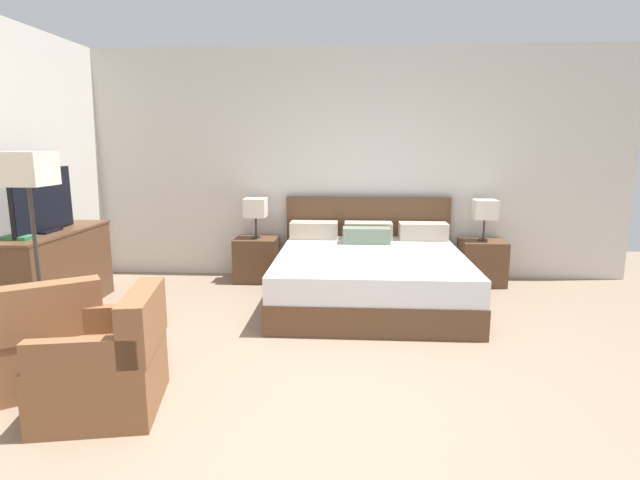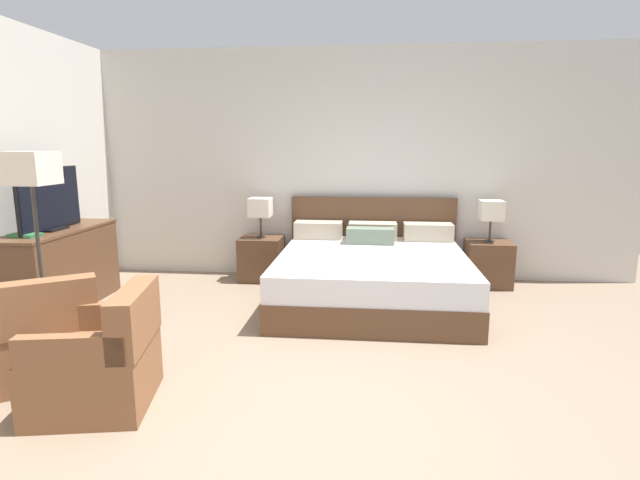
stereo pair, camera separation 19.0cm
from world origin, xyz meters
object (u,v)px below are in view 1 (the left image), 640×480
object	(u,v)px
table_lamp_right	(485,210)
floor_lamp	(29,184)
tv	(43,201)
armchair_companion	(108,366)
bed	(370,274)
dresser	(55,270)
nightstand_right	(482,262)
book_red_cover	(19,237)
table_lamp_left	(255,208)
nightstand_left	(257,259)
armchair_by_window	(47,342)

from	to	relation	value
table_lamp_right	floor_lamp	world-z (taller)	floor_lamp
tv	armchair_companion	size ratio (longest dim) A/B	1.13
bed	armchair_companion	xyz separation A→B (m)	(-1.70, -2.33, -0.01)
dresser	bed	bearing A→B (deg)	9.79
armchair_companion	floor_lamp	xyz separation A→B (m)	(-0.99, 0.90, 1.05)
nightstand_right	tv	xyz separation A→B (m)	(-4.47, -1.36, 0.85)
book_red_cover	armchair_companion	distance (m)	2.04
dresser	book_red_cover	world-z (taller)	book_red_cover
nightstand_right	dresser	xyz separation A→B (m)	(-4.47, -1.27, 0.16)
armchair_companion	book_red_cover	bearing A→B (deg)	136.67
armchair_companion	table_lamp_right	bearing A→B (deg)	45.14
nightstand_right	table_lamp_left	world-z (taller)	table_lamp_left
nightstand_left	armchair_companion	xyz separation A→B (m)	(-0.35, -3.07, 0.02)
dresser	floor_lamp	distance (m)	1.35
bed	table_lamp_left	bearing A→B (deg)	151.37
bed	book_red_cover	distance (m)	3.33
table_lamp_right	book_red_cover	size ratio (longest dim) A/B	1.89
table_lamp_left	armchair_companion	bearing A→B (deg)	-96.55
armchair_by_window	floor_lamp	world-z (taller)	floor_lamp
armchair_by_window	tv	bearing A→B (deg)	120.48
table_lamp_left	table_lamp_right	xyz separation A→B (m)	(2.70, 0.00, 0.00)
bed	nightstand_left	distance (m)	1.54
armchair_by_window	nightstand_right	bearing A→B (deg)	36.70
bed	armchair_by_window	distance (m)	3.05
dresser	floor_lamp	xyz separation A→B (m)	(0.43, -0.90, 0.92)
nightstand_right	armchair_by_window	bearing A→B (deg)	-143.30
armchair_companion	bed	bearing A→B (deg)	53.85
bed	armchair_by_window	size ratio (longest dim) A/B	2.19
bed	table_lamp_right	world-z (taller)	same
nightstand_right	bed	bearing A→B (deg)	-151.43
nightstand_right	tv	bearing A→B (deg)	-163.13
armchair_companion	floor_lamp	bearing A→B (deg)	137.74
table_lamp_left	floor_lamp	distance (m)	2.59
armchair_by_window	armchair_companion	xyz separation A→B (m)	(0.60, -0.34, 0.00)
table_lamp_right	book_red_cover	bearing A→B (deg)	-159.02
table_lamp_right	floor_lamp	xyz separation A→B (m)	(-4.04, -2.18, 0.45)
table_lamp_left	armchair_by_window	bearing A→B (deg)	-109.31
dresser	armchair_companion	bearing A→B (deg)	-51.75
nightstand_left	nightstand_right	world-z (taller)	same
bed	table_lamp_left	distance (m)	1.65
bed	tv	size ratio (longest dim) A/B	2.29
nightstand_left	bed	bearing A→B (deg)	-28.58
nightstand_right	book_red_cover	world-z (taller)	book_red_cover
tv	armchair_by_window	world-z (taller)	tv
nightstand_left	floor_lamp	world-z (taller)	floor_lamp
nightstand_right	book_red_cover	size ratio (longest dim) A/B	2.07
book_red_cover	floor_lamp	world-z (taller)	floor_lamp
nightstand_right	dresser	size ratio (longest dim) A/B	0.37
nightstand_left	dresser	xyz separation A→B (m)	(-1.77, -1.27, 0.16)
table_lamp_left	dresser	world-z (taller)	table_lamp_left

